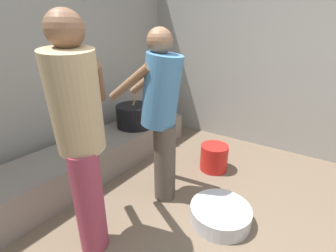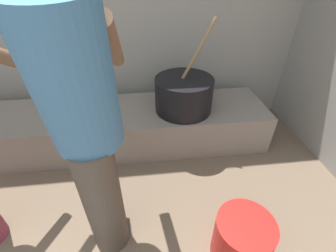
{
  "view_description": "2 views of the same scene",
  "coord_description": "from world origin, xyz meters",
  "px_view_note": "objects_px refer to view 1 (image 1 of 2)",
  "views": [
    {
      "loc": [
        -0.89,
        -0.13,
        1.47
      ],
      "look_at": [
        0.84,
        1.08,
        0.65
      ],
      "focal_mm": 25.03,
      "sensor_mm": 36.0,
      "label": 1
    },
    {
      "loc": [
        0.9,
        0.2,
        1.4
      ],
      "look_at": [
        1.02,
        1.24,
        0.64
      ],
      "focal_mm": 24.42,
      "sensor_mm": 36.0,
      "label": 2
    }
  ],
  "objects_px": {
    "metal_mixing_bowl": "(220,214)",
    "cooking_pot_main": "(135,116)",
    "cook_in_blue_shirt": "(161,110)",
    "bucket_red_plastic": "(214,157)",
    "cook_in_tan_shirt": "(79,129)"
  },
  "relations": [
    {
      "from": "metal_mixing_bowl",
      "to": "cooking_pot_main",
      "type": "bearing_deg",
      "value": 68.3
    },
    {
      "from": "cooking_pot_main",
      "to": "cook_in_blue_shirt",
      "type": "bearing_deg",
      "value": -124.29
    },
    {
      "from": "cook_in_blue_shirt",
      "to": "metal_mixing_bowl",
      "type": "distance_m",
      "value": 1.01
    },
    {
      "from": "cooking_pot_main",
      "to": "cook_in_blue_shirt",
      "type": "height_order",
      "value": "cook_in_blue_shirt"
    },
    {
      "from": "cooking_pot_main",
      "to": "bucket_red_plastic",
      "type": "relative_size",
      "value": 2.34
    },
    {
      "from": "cook_in_blue_shirt",
      "to": "cook_in_tan_shirt",
      "type": "relative_size",
      "value": 0.95
    },
    {
      "from": "cooking_pot_main",
      "to": "cook_in_blue_shirt",
      "type": "distance_m",
      "value": 1.1
    },
    {
      "from": "metal_mixing_bowl",
      "to": "bucket_red_plastic",
      "type": "bearing_deg",
      "value": 28.36
    },
    {
      "from": "bucket_red_plastic",
      "to": "cook_in_blue_shirt",
      "type": "bearing_deg",
      "value": 164.08
    },
    {
      "from": "cooking_pot_main",
      "to": "bucket_red_plastic",
      "type": "distance_m",
      "value": 1.13
    },
    {
      "from": "cooking_pot_main",
      "to": "metal_mixing_bowl",
      "type": "height_order",
      "value": "cooking_pot_main"
    },
    {
      "from": "cook_in_tan_shirt",
      "to": "cook_in_blue_shirt",
      "type": "bearing_deg",
      "value": -7.0
    },
    {
      "from": "cook_in_blue_shirt",
      "to": "bucket_red_plastic",
      "type": "bearing_deg",
      "value": -15.92
    },
    {
      "from": "cooking_pot_main",
      "to": "bucket_red_plastic",
      "type": "xyz_separation_m",
      "value": [
        0.15,
        -1.06,
        -0.35
      ]
    },
    {
      "from": "bucket_red_plastic",
      "to": "cooking_pot_main",
      "type": "bearing_deg",
      "value": 98.21
    }
  ]
}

